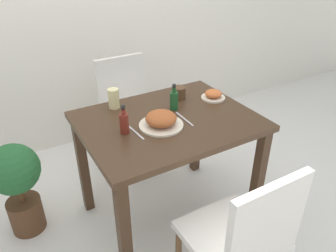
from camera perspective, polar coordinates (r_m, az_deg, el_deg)
ground_plane at (r=2.39m, az=0.00°, el=-15.02°), size 16.00×16.00×0.00m
dining_table at (r=1.99m, az=0.00°, el=-1.75°), size 1.01×0.79×0.76m
chair_near at (r=1.61m, az=12.91°, el=-18.34°), size 0.42×0.42×0.90m
chair_far at (r=2.66m, az=-7.03°, el=3.24°), size 0.42×0.42×0.90m
food_plate at (r=1.83m, az=-1.21°, el=1.06°), size 0.25×0.25×0.09m
side_plate at (r=2.19m, az=7.89°, el=5.38°), size 0.16×0.16×0.06m
drink_cup at (r=2.17m, az=1.91°, el=5.82°), size 0.09×0.09×0.08m
juice_glass at (r=2.06m, az=-9.44°, el=4.75°), size 0.07×0.07×0.13m
sauce_bottle at (r=1.77m, az=-7.65°, el=0.67°), size 0.05×0.05×0.17m
condiment_bottle at (r=2.01m, az=1.05°, el=4.61°), size 0.05×0.05×0.17m
fork_utensil at (r=1.79m, az=-5.57°, el=-1.18°), size 0.02×0.16×0.00m
spoon_utensil at (r=1.92m, az=2.87°, el=1.24°), size 0.01×0.19×0.00m
potted_plant_left at (r=2.24m, az=-24.80°, el=-8.79°), size 0.31×0.31×0.64m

